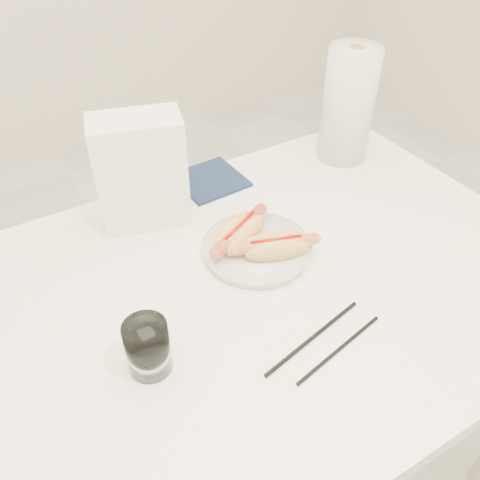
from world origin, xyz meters
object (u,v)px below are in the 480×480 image
hotdog_left (240,233)px  paper_towel_roll (348,105)px  water_glass (148,347)px  napkin_box (141,172)px  hotdog_right (276,246)px  plate (257,250)px  table (250,306)px

hotdog_left → paper_towel_roll: paper_towel_roll is taller
water_glass → paper_towel_roll: paper_towel_roll is taller
napkin_box → water_glass: bearing=-95.9°
napkin_box → paper_towel_roll: size_ratio=0.86×
napkin_box → hotdog_right: bearing=-41.5°
plate → paper_towel_roll: size_ratio=0.76×
plate → napkin_box: bearing=123.6°
plate → hotdog_right: hotdog_right is taller
plate → napkin_box: napkin_box is taller
water_glass → paper_towel_roll: 0.76m
hotdog_left → napkin_box: 0.23m
table → hotdog_right: bearing=21.5°
water_glass → napkin_box: napkin_box is taller
hotdog_left → hotdog_right: 0.08m
paper_towel_roll → hotdog_right: bearing=-146.2°
napkin_box → paper_towel_roll: (0.52, -0.01, 0.02)m
plate → table: bearing=-129.8°
hotdog_left → water_glass: 0.32m
hotdog_left → napkin_box: bearing=96.7°
plate → paper_towel_roll: bearing=28.3°
hotdog_right → paper_towel_roll: bearing=52.3°
hotdog_left → hotdog_right: hotdog_left is taller
water_glass → napkin_box: size_ratio=0.40×
table → napkin_box: 0.34m
table → hotdog_left: size_ratio=7.63×
table → water_glass: bearing=-161.9°
plate → paper_towel_roll: (0.38, 0.21, 0.13)m
water_glass → paper_towel_roll: bearing=27.6°
hotdog_left → hotdog_right: (0.04, -0.07, -0.00)m
table → plate: 0.11m
hotdog_left → hotdog_right: bearing=-87.7°
table → plate: (0.06, 0.07, 0.07)m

